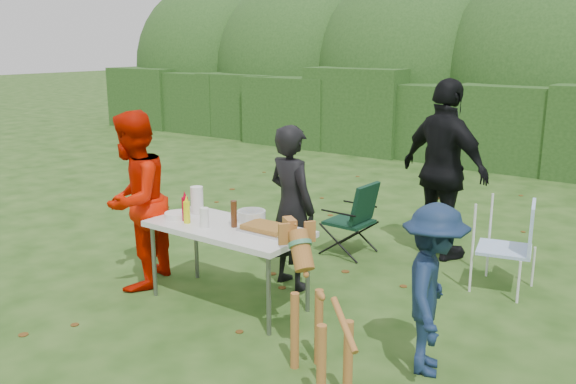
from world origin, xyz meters
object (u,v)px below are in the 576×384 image
Objects in this scene: person_black_puffy at (444,170)px; dog at (320,317)px; child at (433,290)px; beer_bottle at (234,214)px; person_cook at (292,207)px; camping_chair at (349,217)px; ketchup_bottle at (185,209)px; lawn_chair at (504,245)px; mustard_bottle at (187,212)px; person_red_jacket at (134,201)px; folding_table at (228,232)px; paper_towel_roll at (197,200)px.

person_black_puffy is 1.84× the size of dog.
child is 1.91m from beer_bottle.
person_cook is 6.63× the size of beer_bottle.
person_cook reaches higher than camping_chair.
ketchup_bottle is (-0.62, -1.92, 0.43)m from camping_chair.
person_cook is at bearing 77.97° from beer_bottle.
lawn_chair is (1.71, 1.11, -0.35)m from person_cook.
mustard_bottle is 0.91× the size of ketchup_bottle.
person_red_jacket is 1.37× the size of child.
beer_bottle reaches higher than mustard_bottle.
mustard_bottle is 0.45m from beer_bottle.
child reaches higher than folding_table.
person_red_jacket is (-1.02, -0.19, 0.17)m from folding_table.
person_cook is 1.27× the size of child.
dog reaches higher than paper_towel_roll.
lawn_chair is 3.02m from mustard_bottle.
folding_table is 5.77× the size of paper_towel_roll.
person_black_puffy reaches higher than camping_chair.
folding_table is at bearing 85.90° from camping_chair.
dog is at bearing 65.48° from lawn_chair.
person_cook reaches higher than beer_bottle.
dog is at bearing -16.85° from ketchup_bottle.
lawn_chair reaches higher than camping_chair.
person_black_puffy is 1.16m from camping_chair.
ketchup_bottle is (-1.85, 0.56, 0.34)m from dog.
person_red_jacket is at bearing 21.11° from lawn_chair.
ketchup_bottle is at bearing -69.85° from paper_towel_roll.
child is 0.84m from dog.
beer_bottle is (-1.36, 0.67, 0.35)m from dog.
lawn_chair is 3.05m from ketchup_bottle.
child is at bearing -1.23° from beer_bottle.
child is at bearing 2.91° from mustard_bottle.
person_red_jacket is 0.66m from mustard_bottle.
person_cook is 1.49× the size of dog.
folding_table is at bearing 69.23° from child.
lawn_chair is at bearing 40.54° from mustard_bottle.
lawn_chair is 3.72× the size of beer_bottle.
paper_towel_roll is (-0.52, 0.15, 0.18)m from folding_table.
mustard_bottle is at bearing 70.40° from person_red_jacket.
person_red_jacket is at bearing -169.10° from beer_bottle.
ketchup_bottle is (-2.34, -1.90, 0.40)m from lawn_chair.
child is 1.48× the size of camping_chair.
mustard_bottle reaches higher than folding_table.
ketchup_bottle is 0.50m from beer_bottle.
folding_table is 0.87× the size of person_red_jacket.
person_red_jacket is 3.58m from lawn_chair.
person_black_puffy is (1.07, 2.33, 0.30)m from folding_table.
lawn_chair reaches higher than folding_table.
person_black_puffy is at bearing -102.70° from person_cook.
child is at bearing 78.16° from lawn_chair.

